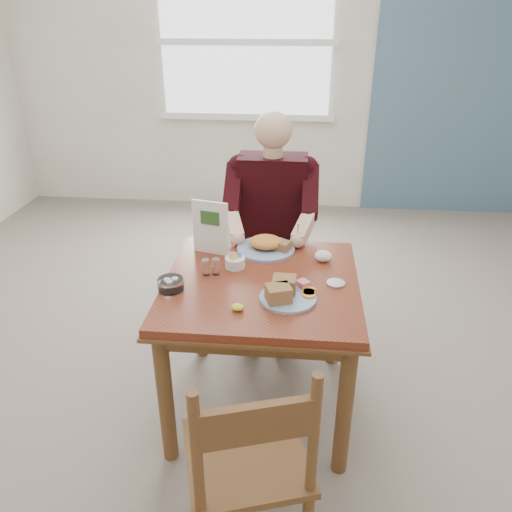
# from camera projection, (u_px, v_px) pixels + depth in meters

# --- Properties ---
(floor) EXTENTS (6.00, 6.00, 0.00)m
(floor) POSITION_uv_depth(u_px,v_px,m) (261.00, 402.00, 2.67)
(floor) COLOR slate
(floor) RESTS_ON ground
(wall_back) EXTENTS (5.50, 0.00, 5.50)m
(wall_back) POSITION_uv_depth(u_px,v_px,m) (288.00, 65.00, 4.71)
(wall_back) COLOR beige
(wall_back) RESTS_ON ground
(accent_panel) EXTENTS (1.60, 0.02, 2.80)m
(accent_panel) POSITION_uv_depth(u_px,v_px,m) (463.00, 67.00, 4.56)
(accent_panel) COLOR #466A83
(accent_panel) RESTS_ON ground
(lemon_wedge) EXTENTS (0.06, 0.05, 0.03)m
(lemon_wedge) POSITION_uv_depth(u_px,v_px,m) (238.00, 307.00, 2.09)
(lemon_wedge) COLOR yellow
(lemon_wedge) RESTS_ON table
(napkin) EXTENTS (0.10, 0.09, 0.06)m
(napkin) POSITION_uv_depth(u_px,v_px,m) (323.00, 256.00, 2.49)
(napkin) COLOR white
(napkin) RESTS_ON table
(metal_dish) EXTENTS (0.09, 0.09, 0.01)m
(metal_dish) POSITION_uv_depth(u_px,v_px,m) (336.00, 283.00, 2.29)
(metal_dish) COLOR silver
(metal_dish) RESTS_ON table
(window) EXTENTS (1.72, 0.04, 1.42)m
(window) POSITION_uv_depth(u_px,v_px,m) (246.00, 42.00, 4.62)
(window) COLOR white
(window) RESTS_ON wall_back
(table) EXTENTS (0.92, 0.92, 0.75)m
(table) POSITION_uv_depth(u_px,v_px,m) (261.00, 300.00, 2.38)
(table) COLOR maroon
(table) RESTS_ON ground
(chair_far) EXTENTS (0.42, 0.42, 0.95)m
(chair_far) POSITION_uv_depth(u_px,v_px,m) (272.00, 256.00, 3.16)
(chair_far) COLOR brown
(chair_far) RESTS_ON ground
(chair_near) EXTENTS (0.53, 0.53, 0.95)m
(chair_near) POSITION_uv_depth(u_px,v_px,m) (249.00, 464.00, 1.72)
(chair_near) COLOR brown
(chair_near) RESTS_ON ground
(diner) EXTENTS (0.53, 0.56, 1.39)m
(diner) POSITION_uv_depth(u_px,v_px,m) (272.00, 212.00, 2.93)
(diner) COLOR tan
(diner) RESTS_ON chair_far
(near_plate) EXTENTS (0.30, 0.30, 0.08)m
(near_plate) POSITION_uv_depth(u_px,v_px,m) (285.00, 292.00, 2.17)
(near_plate) COLOR white
(near_plate) RESTS_ON table
(far_plate) EXTENTS (0.40, 0.40, 0.08)m
(far_plate) POSITION_uv_depth(u_px,v_px,m) (267.00, 245.00, 2.60)
(far_plate) COLOR white
(far_plate) RESTS_ON table
(caddy) EXTENTS (0.10, 0.10, 0.07)m
(caddy) POSITION_uv_depth(u_px,v_px,m) (235.00, 262.00, 2.43)
(caddy) COLOR white
(caddy) RESTS_ON table
(shakers) EXTENTS (0.09, 0.06, 0.08)m
(shakers) POSITION_uv_depth(u_px,v_px,m) (211.00, 267.00, 2.36)
(shakers) COLOR white
(shakers) RESTS_ON table
(creamer) EXTENTS (0.12, 0.12, 0.05)m
(creamer) POSITION_uv_depth(u_px,v_px,m) (171.00, 284.00, 2.24)
(creamer) COLOR white
(creamer) RESTS_ON table
(menu) EXTENTS (0.19, 0.06, 0.28)m
(menu) POSITION_uv_depth(u_px,v_px,m) (210.00, 227.00, 2.53)
(menu) COLOR white
(menu) RESTS_ON table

